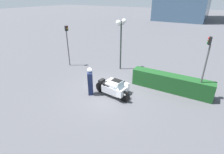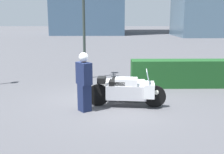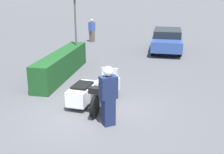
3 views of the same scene
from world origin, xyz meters
name	(u,v)px [view 1 (image 1 of 3)]	position (x,y,z in m)	size (l,w,h in m)	color
ground_plane	(106,92)	(0.00, 0.00, 0.00)	(160.00, 160.00, 0.00)	#4C4C51
police_motorcycle	(116,87)	(0.71, 0.06, 0.48)	(2.47, 1.53, 1.17)	black
officer_rider	(90,81)	(-0.64, -0.72, 0.93)	(0.52, 0.56, 1.77)	#192347
hedge_bush_curbside	(171,83)	(3.49, 2.23, 0.55)	(4.97, 0.77, 1.09)	#19471E
twin_lamp_post	(121,30)	(-1.00, 3.85, 3.20)	(0.39, 1.28, 3.99)	#2D3833
traffic_light_near	(206,61)	(5.14, 2.08, 2.40)	(0.23, 0.27, 3.69)	#4C4C4C
traffic_light_far	(67,40)	(-5.19, 2.33, 2.23)	(0.23, 0.26, 3.39)	#4C4C4C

